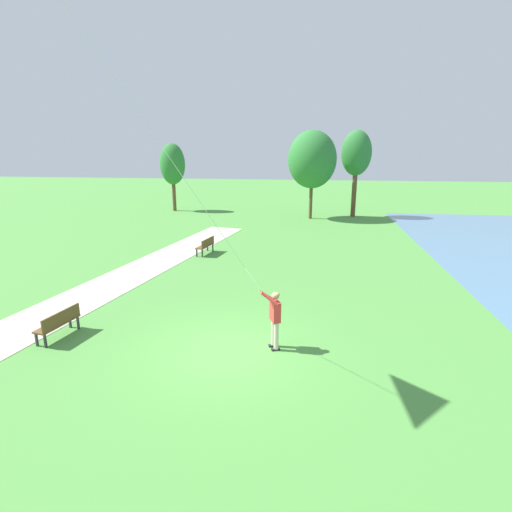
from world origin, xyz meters
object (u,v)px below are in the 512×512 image
park_bench_far_walkway (206,245)px  park_bench_near_walkway (59,322)px  tree_treeline_right (172,165)px  tree_lakeside_far (356,154)px  person_kite_flyer (274,315)px  tree_behind_path (312,160)px

park_bench_far_walkway → park_bench_near_walkway: bearing=-100.8°
park_bench_far_walkway → tree_treeline_right: bearing=114.5°
park_bench_far_walkway → tree_treeline_right: 16.20m
park_bench_far_walkway → tree_treeline_right: tree_treeline_right is taller
tree_lakeside_far → person_kite_flyer: bearing=-100.7°
park_bench_near_walkway → tree_treeline_right: (-4.57, 24.71, 3.54)m
tree_behind_path → park_bench_near_walkway: bearing=-108.7°
tree_lakeside_far → park_bench_near_walkway: bearing=-114.9°
person_kite_flyer → tree_behind_path: size_ratio=0.27×
tree_treeline_right → tree_lakeside_far: tree_lakeside_far is taller
park_bench_near_walkway → tree_lakeside_far: 26.51m
park_bench_far_walkway → person_kite_flyer: bearing=-65.6°
tree_behind_path → tree_lakeside_far: (3.48, 1.47, 0.38)m
park_bench_far_walkway → tree_behind_path: size_ratio=0.23×
tree_behind_path → tree_lakeside_far: 3.80m
person_kite_flyer → tree_lakeside_far: size_ratio=0.27×
park_bench_far_walkway → tree_treeline_right: (-6.55, 14.39, 3.54)m
park_bench_near_walkway → tree_behind_path: (7.52, 22.23, 4.11)m
park_bench_near_walkway → park_bench_far_walkway: same height
person_kite_flyer → park_bench_far_walkway: 11.15m
park_bench_near_walkway → tree_lakeside_far: size_ratio=0.23×
park_bench_near_walkway → tree_behind_path: bearing=71.3°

